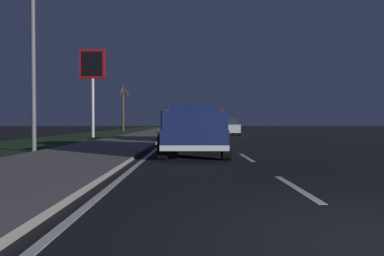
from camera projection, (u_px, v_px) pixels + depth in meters
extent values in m
plane|color=black|center=(210.00, 135.00, 29.82)|extent=(144.00, 144.00, 0.00)
cube|color=slate|center=(148.00, 134.00, 29.76)|extent=(108.00, 4.00, 0.12)
cube|color=#1E3819|center=(94.00, 135.00, 29.71)|extent=(108.00, 6.00, 0.01)
cube|color=silver|center=(296.00, 188.00, 5.85)|extent=(2.40, 0.14, 0.01)
cube|color=silver|center=(246.00, 157.00, 10.90)|extent=(2.40, 0.14, 0.01)
cube|color=silver|center=(225.00, 144.00, 17.37)|extent=(2.40, 0.14, 0.01)
cube|color=silver|center=(215.00, 138.00, 23.79)|extent=(2.40, 0.14, 0.01)
cube|color=silver|center=(210.00, 135.00, 29.90)|extent=(2.40, 0.14, 0.01)
cube|color=silver|center=(206.00, 133.00, 36.06)|extent=(2.40, 0.14, 0.01)
cube|color=silver|center=(204.00, 131.00, 41.71)|extent=(2.40, 0.14, 0.01)
cube|color=silver|center=(202.00, 130.00, 48.57)|extent=(2.40, 0.14, 0.01)
cube|color=silver|center=(200.00, 129.00, 53.68)|extent=(2.40, 0.14, 0.01)
cube|color=silver|center=(199.00, 129.00, 59.33)|extent=(2.40, 0.14, 0.01)
cube|color=silver|center=(198.00, 128.00, 65.72)|extent=(2.40, 0.14, 0.01)
cube|color=silver|center=(198.00, 127.00, 71.84)|extent=(2.40, 0.14, 0.01)
cube|color=silver|center=(197.00, 127.00, 78.56)|extent=(2.40, 0.14, 0.01)
cube|color=silver|center=(173.00, 135.00, 29.79)|extent=(108.00, 0.14, 0.01)
cube|color=#141E4C|center=(194.00, 136.00, 11.89)|extent=(5.43, 2.07, 0.60)
cube|color=#141E4C|center=(194.00, 117.00, 13.06)|extent=(2.18, 1.87, 0.90)
cube|color=#1E2833|center=(194.00, 115.00, 12.01)|extent=(0.06, 1.44, 0.50)
cube|color=#141E4C|center=(166.00, 121.00, 10.80)|extent=(3.02, 0.12, 0.56)
cube|color=#141E4C|center=(222.00, 121.00, 10.79)|extent=(3.02, 0.12, 0.56)
cube|color=#141E4C|center=(195.00, 120.00, 9.22)|extent=(0.11, 1.88, 0.56)
cube|color=silver|center=(195.00, 148.00, 9.23)|extent=(0.15, 2.00, 0.16)
cube|color=red|center=(167.00, 113.00, 9.23)|extent=(0.06, 0.14, 0.20)
cube|color=red|center=(222.00, 113.00, 9.22)|extent=(0.06, 0.14, 0.20)
cylinder|color=black|center=(171.00, 140.00, 13.68)|extent=(0.84, 0.28, 0.84)
cylinder|color=black|center=(218.00, 140.00, 13.67)|extent=(0.84, 0.28, 0.84)
cylinder|color=black|center=(163.00, 147.00, 10.11)|extent=(0.84, 0.28, 0.84)
cylinder|color=black|center=(226.00, 147.00, 10.11)|extent=(0.84, 0.28, 0.84)
cube|color=#9E845B|center=(220.00, 127.00, 37.41)|extent=(4.44, 1.89, 0.70)
cube|color=#1E2833|center=(220.00, 122.00, 37.15)|extent=(2.50, 1.64, 0.56)
cylinder|color=black|center=(212.00, 129.00, 38.92)|extent=(0.68, 0.22, 0.68)
cylinder|color=black|center=(227.00, 129.00, 38.90)|extent=(0.68, 0.22, 0.68)
cylinder|color=black|center=(213.00, 130.00, 35.93)|extent=(0.68, 0.22, 0.68)
cylinder|color=black|center=(229.00, 130.00, 35.91)|extent=(0.68, 0.22, 0.68)
cube|color=red|center=(222.00, 127.00, 35.26)|extent=(0.11, 1.51, 0.10)
cube|color=#B2B5BA|center=(227.00, 128.00, 29.39)|extent=(4.44, 1.89, 0.70)
cube|color=#1E2833|center=(227.00, 121.00, 29.13)|extent=(2.50, 1.63, 0.56)
cylinder|color=black|center=(215.00, 131.00, 30.86)|extent=(0.68, 0.22, 0.68)
cylinder|color=black|center=(234.00, 131.00, 30.92)|extent=(0.68, 0.22, 0.68)
cylinder|color=black|center=(219.00, 132.00, 27.87)|extent=(0.68, 0.22, 0.68)
cylinder|color=black|center=(239.00, 132.00, 27.93)|extent=(0.68, 0.22, 0.68)
cube|color=red|center=(230.00, 128.00, 27.24)|extent=(0.11, 1.51, 0.10)
cube|color=black|center=(191.00, 132.00, 19.44)|extent=(4.45, 1.92, 0.70)
cube|color=#1E2833|center=(191.00, 121.00, 19.18)|extent=(2.51, 1.65, 0.56)
cylinder|color=black|center=(176.00, 135.00, 20.91)|extent=(0.68, 0.22, 0.68)
cylinder|color=black|center=(204.00, 135.00, 20.98)|extent=(0.68, 0.22, 0.68)
cylinder|color=black|center=(175.00, 137.00, 17.92)|extent=(0.68, 0.22, 0.68)
cylinder|color=black|center=(207.00, 137.00, 17.99)|extent=(0.68, 0.22, 0.68)
cube|color=red|center=(192.00, 132.00, 17.29)|extent=(0.12, 1.51, 0.10)
cylinder|color=#99999E|center=(93.00, 94.00, 24.75)|extent=(0.24, 0.24, 6.77)
cube|color=maroon|center=(93.00, 64.00, 24.71)|extent=(0.24, 1.90, 2.20)
cube|color=black|center=(92.00, 64.00, 24.58)|extent=(0.04, 1.60, 1.87)
cylinder|color=#4C4C51|center=(33.00, 51.00, 12.82)|extent=(0.18, 0.18, 8.07)
cylinder|color=#423323|center=(123.00, 110.00, 41.79)|extent=(0.28, 0.28, 5.64)
cylinder|color=#423323|center=(126.00, 91.00, 42.33)|extent=(1.20, 0.72, 1.11)
cylinder|color=#423323|center=(122.00, 90.00, 41.43)|extent=(0.71, 0.27, 0.94)
cylinder|color=#423323|center=(125.00, 91.00, 41.51)|extent=(0.55, 0.84, 1.60)
cylinder|color=#423323|center=(121.00, 91.00, 41.33)|extent=(0.91, 0.37, 1.50)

